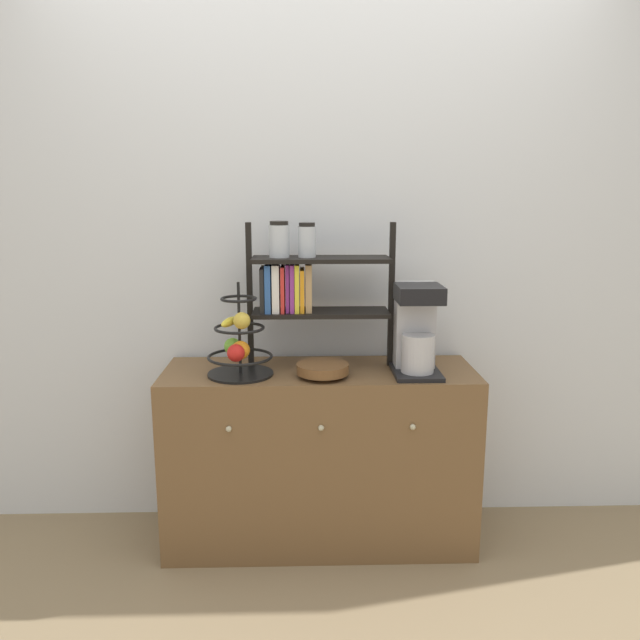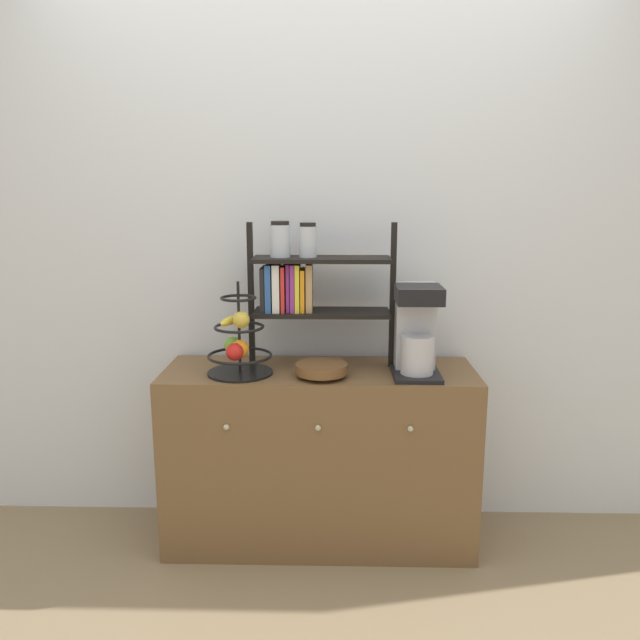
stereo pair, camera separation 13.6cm
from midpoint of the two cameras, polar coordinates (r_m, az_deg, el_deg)
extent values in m
plane|color=#847051|center=(2.80, 1.32, -21.57)|extent=(12.00, 12.00, 0.00)
cube|color=silver|center=(2.85, 1.47, 6.89)|extent=(7.00, 0.05, 2.60)
cube|color=brown|center=(2.81, 1.37, -12.31)|extent=(1.33, 0.45, 0.79)
sphere|color=#B2AD8C|center=(2.54, -7.03, -9.71)|extent=(0.02, 0.02, 0.02)
sphere|color=#B2AD8C|center=(2.51, 1.39, -9.86)|extent=(0.02, 0.02, 0.02)
sphere|color=#B2AD8C|center=(2.54, 9.81, -9.79)|extent=(0.02, 0.02, 0.02)
cube|color=black|center=(2.63, 10.23, -4.87)|extent=(0.19, 0.25, 0.02)
cube|color=#B7B7BC|center=(2.65, 10.16, -0.52)|extent=(0.16, 0.10, 0.36)
cylinder|color=#B7B7BC|center=(2.59, 10.38, -3.13)|extent=(0.14, 0.14, 0.16)
cube|color=black|center=(2.54, 10.55, 2.31)|extent=(0.18, 0.20, 0.07)
cylinder|color=black|center=(2.63, -5.83, -4.81)|extent=(0.27, 0.27, 0.01)
cylinder|color=black|center=(2.58, -5.92, -0.65)|extent=(0.01, 0.01, 0.38)
torus|color=black|center=(2.61, -5.87, -3.27)|extent=(0.27, 0.27, 0.01)
torus|color=black|center=(2.58, -5.92, -0.65)|extent=(0.21, 0.21, 0.01)
torus|color=black|center=(2.56, -5.98, 2.01)|extent=(0.15, 0.15, 0.01)
sphere|color=red|center=(2.53, -6.29, -2.92)|extent=(0.07, 0.07, 0.07)
sphere|color=#6BAD33|center=(2.64, -6.51, -2.32)|extent=(0.07, 0.07, 0.07)
sphere|color=orange|center=(2.57, -5.84, -2.67)|extent=(0.08, 0.08, 0.08)
ellipsoid|color=yellow|center=(2.61, -6.77, -0.08)|extent=(0.08, 0.15, 0.04)
sphere|color=gold|center=(2.55, -5.71, 0.01)|extent=(0.07, 0.07, 0.07)
cylinder|color=brown|center=(2.57, 1.65, -5.06)|extent=(0.12, 0.12, 0.02)
cylinder|color=brown|center=(2.57, 1.65, -4.45)|extent=(0.22, 0.22, 0.04)
cube|color=black|center=(2.69, -4.89, 2.26)|extent=(0.02, 0.02, 0.62)
cube|color=black|center=(2.69, 8.10, 2.20)|extent=(0.02, 0.02, 0.62)
cube|color=black|center=(2.69, 1.60, 0.67)|extent=(0.58, 0.20, 0.02)
cube|color=black|center=(2.65, 1.63, 5.56)|extent=(0.58, 0.20, 0.02)
cube|color=black|center=(2.68, -3.71, 2.86)|extent=(0.02, 0.16, 0.19)
cube|color=#2D599E|center=(2.68, -3.20, 3.01)|extent=(0.02, 0.16, 0.20)
cube|color=white|center=(2.67, -2.49, 3.01)|extent=(0.03, 0.15, 0.20)
cube|color=red|center=(2.67, -1.88, 2.92)|extent=(0.02, 0.15, 0.19)
cube|color=#8C338C|center=(2.67, -1.43, 3.01)|extent=(0.02, 0.12, 0.20)
cube|color=#8C338C|center=(2.67, -1.01, 3.01)|extent=(0.02, 0.14, 0.20)
cube|color=yellow|center=(2.67, -0.57, 3.00)|extent=(0.02, 0.15, 0.20)
cube|color=orange|center=(2.67, -0.10, 2.77)|extent=(0.02, 0.14, 0.18)
cube|color=tan|center=(2.67, 0.48, 3.00)|extent=(0.03, 0.13, 0.20)
cylinder|color=silver|center=(2.65, -2.18, 7.22)|extent=(0.09, 0.09, 0.14)
cylinder|color=black|center=(2.64, -2.20, 8.86)|extent=(0.08, 0.08, 0.02)
cylinder|color=silver|center=(2.65, 0.36, 7.15)|extent=(0.08, 0.08, 0.13)
cylinder|color=black|center=(2.64, 0.36, 8.72)|extent=(0.07, 0.07, 0.02)
camera|label=1|loc=(0.07, -88.51, 0.31)|focal=35.00mm
camera|label=2|loc=(0.07, 91.49, -0.31)|focal=35.00mm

